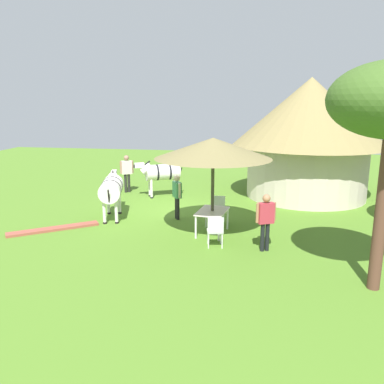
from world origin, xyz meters
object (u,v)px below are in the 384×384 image
at_px(zebra_by_umbrella, 161,173).
at_px(patio_chair_near_lawn, 218,208).
at_px(thatched_hut, 309,131).
at_px(zebra_nearest_camera, 112,189).
at_px(shade_umbrella, 213,148).
at_px(patio_chair_east_end, 215,230).
at_px(standing_watcher, 127,170).
at_px(guest_behind_table, 266,217).
at_px(guest_beside_umbrella, 177,193).
at_px(patio_dining_table, 212,214).

bearing_deg(zebra_by_umbrella, patio_chair_near_lawn, -167.06).
xyz_separation_m(thatched_hut, zebra_nearest_camera, (4.43, -6.97, -1.70)).
distance_m(shade_umbrella, patio_chair_near_lawn, 2.42).
height_order(patio_chair_east_end, standing_watcher, standing_watcher).
height_order(patio_chair_near_lawn, guest_behind_table, guest_behind_table).
bearing_deg(thatched_hut, zebra_nearest_camera, -57.54).
height_order(thatched_hut, patio_chair_east_end, thatched_hut).
distance_m(guest_beside_umbrella, zebra_by_umbrella, 3.37).
bearing_deg(patio_chair_near_lawn, guest_beside_umbrella, -4.59).
bearing_deg(thatched_hut, shade_umbrella, -31.25).
xyz_separation_m(patio_dining_table, standing_watcher, (-4.96, -4.38, 0.35)).
distance_m(shade_umbrella, zebra_nearest_camera, 4.10).
relative_size(guest_beside_umbrella, guest_behind_table, 0.97).
bearing_deg(patio_chair_near_lawn, thatched_hut, -124.14).
xyz_separation_m(guest_beside_umbrella, standing_watcher, (-3.62, -3.01, 0.07)).
relative_size(shade_umbrella, zebra_by_umbrella, 1.83).
xyz_separation_m(thatched_hut, zebra_by_umbrella, (1.08, -6.03, -1.72)).
distance_m(patio_dining_table, guest_behind_table, 1.99).
bearing_deg(shade_umbrella, guest_behind_table, 53.44).
height_order(guest_behind_table, zebra_nearest_camera, zebra_nearest_camera).
xyz_separation_m(guest_behind_table, zebra_nearest_camera, (-2.26, -5.20, 0.10)).
relative_size(patio_dining_table, zebra_by_umbrella, 0.71).
bearing_deg(shade_umbrella, zebra_nearest_camera, -106.66).
relative_size(thatched_hut, zebra_nearest_camera, 2.87).
bearing_deg(guest_behind_table, patio_chair_east_end, 154.57).
bearing_deg(zebra_nearest_camera, patio_dining_table, -31.27).
bearing_deg(standing_watcher, shade_umbrella, 103.98).
bearing_deg(zebra_nearest_camera, guest_beside_umbrella, -8.05).
bearing_deg(guest_behind_table, patio_dining_table, 119.46).
bearing_deg(patio_dining_table, thatched_hut, 148.75).
distance_m(shade_umbrella, patio_dining_table, 2.00).
bearing_deg(guest_behind_table, zebra_by_umbrella, 103.20).
distance_m(patio_chair_east_end, guest_behind_table, 1.43).
bearing_deg(patio_dining_table, guest_behind_table, 53.44).
distance_m(patio_chair_near_lawn, zebra_nearest_camera, 3.72).
bearing_deg(patio_chair_east_end, standing_watcher, 116.24).
height_order(patio_chair_east_end, guest_behind_table, guest_behind_table).
height_order(zebra_nearest_camera, zebra_by_umbrella, zebra_nearest_camera).
xyz_separation_m(thatched_hut, patio_chair_near_lawn, (4.36, -3.29, -2.23)).
distance_m(patio_chair_east_end, zebra_by_umbrella, 6.31).
height_order(thatched_hut, shade_umbrella, thatched_hut).
bearing_deg(zebra_nearest_camera, patio_chair_near_lawn, -13.50).
xyz_separation_m(patio_dining_table, zebra_nearest_camera, (-1.08, -3.62, 0.41)).
relative_size(patio_dining_table, patio_chair_near_lawn, 1.50).
bearing_deg(shade_umbrella, guest_beside_umbrella, -134.39).
relative_size(shade_umbrella, patio_chair_near_lawn, 3.88).
xyz_separation_m(patio_chair_near_lawn, guest_beside_umbrella, (-0.19, -1.43, 0.41)).
bearing_deg(guest_beside_umbrella, patio_dining_table, 13.01).
height_order(patio_chair_near_lawn, standing_watcher, standing_watcher).
xyz_separation_m(standing_watcher, zebra_nearest_camera, (3.88, 0.76, 0.06)).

